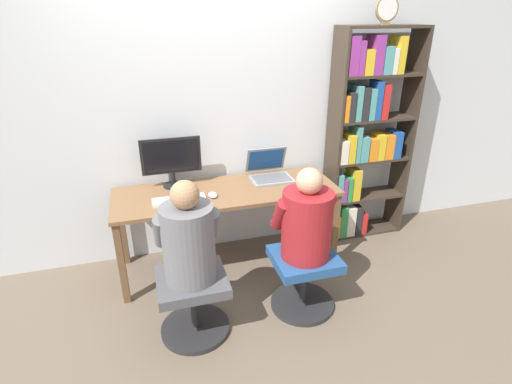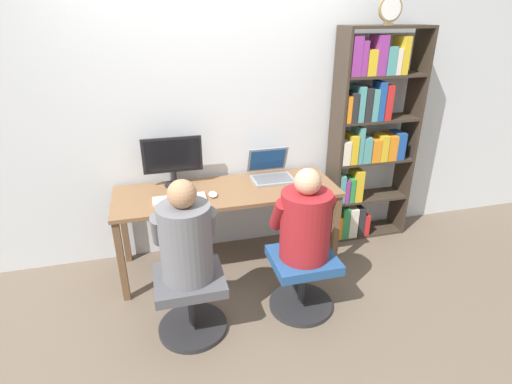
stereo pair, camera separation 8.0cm
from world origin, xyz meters
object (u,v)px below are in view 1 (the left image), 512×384
at_px(desktop_monitor, 171,160).
at_px(keyboard, 179,200).
at_px(office_chair_left, 193,300).
at_px(bookshelf, 364,136).
at_px(person_at_monitor, 188,238).
at_px(office_chair_right, 304,277).
at_px(person_at_laptop, 307,220).
at_px(desk_clock, 387,9).
at_px(laptop, 270,173).

bearing_deg(desktop_monitor, keyboard, -88.05).
height_order(office_chair_left, bookshelf, bookshelf).
height_order(keyboard, person_at_monitor, person_at_monitor).
xyz_separation_m(person_at_monitor, bookshelf, (1.72, 0.89, 0.26)).
xyz_separation_m(office_chair_left, office_chair_right, (0.81, 0.03, 0.00)).
bearing_deg(office_chair_right, office_chair_left, -177.94).
xyz_separation_m(desktop_monitor, person_at_laptop, (0.81, -0.89, -0.21)).
bearing_deg(person_at_laptop, desk_clock, 40.40).
bearing_deg(office_chair_right, laptop, 89.47).
bearing_deg(desk_clock, laptop, 178.43).
height_order(person_at_laptop, bookshelf, bookshelf).
relative_size(desktop_monitor, bookshelf, 0.25).
xyz_separation_m(office_chair_left, bookshelf, (1.72, 0.90, 0.74)).
height_order(keyboard, person_at_laptop, person_at_laptop).
height_order(desktop_monitor, laptop, desktop_monitor).
xyz_separation_m(keyboard, office_chair_left, (-0.01, -0.62, -0.46)).
distance_m(person_at_monitor, person_at_laptop, 0.81).
distance_m(laptop, desk_clock, 1.59).
bearing_deg(desk_clock, bookshelf, 125.41).
height_order(desktop_monitor, person_at_monitor, person_at_monitor).
height_order(desktop_monitor, desk_clock, desk_clock).
bearing_deg(keyboard, person_at_laptop, -36.44).
height_order(desktop_monitor, keyboard, desktop_monitor).
relative_size(desktop_monitor, office_chair_right, 1.01).
bearing_deg(desk_clock, keyboard, -172.87).
height_order(laptop, desk_clock, desk_clock).
xyz_separation_m(office_chair_right, desk_clock, (0.95, 0.81, 1.78)).
bearing_deg(office_chair_right, person_at_monitor, -178.31).
distance_m(laptop, keyboard, 0.84).
xyz_separation_m(person_at_laptop, desk_clock, (0.95, 0.81, 1.31)).
bearing_deg(desktop_monitor, office_chair_right, -48.04).
height_order(office_chair_left, person_at_monitor, person_at_monitor).
relative_size(keyboard, person_at_monitor, 0.59).
height_order(desktop_monitor, office_chair_left, desktop_monitor).
bearing_deg(person_at_monitor, office_chair_left, -90.00).
relative_size(laptop, person_at_laptop, 0.54).
relative_size(laptop, office_chair_right, 0.75).
relative_size(desktop_monitor, person_at_monitor, 0.70).
relative_size(laptop, desk_clock, 1.61).
distance_m(office_chair_left, office_chair_right, 0.81).
bearing_deg(person_at_monitor, office_chair_right, 1.69).
height_order(office_chair_right, person_at_laptop, person_at_laptop).
relative_size(person_at_laptop, desk_clock, 3.01).
distance_m(desktop_monitor, person_at_monitor, 0.94).
bearing_deg(office_chair_left, person_at_monitor, 90.00).
bearing_deg(office_chair_right, keyboard, 143.32).
bearing_deg(bookshelf, desktop_monitor, 178.88).
xyz_separation_m(desktop_monitor, laptop, (0.82, -0.06, -0.18)).
bearing_deg(bookshelf, keyboard, -170.99).
distance_m(office_chair_left, person_at_monitor, 0.48).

